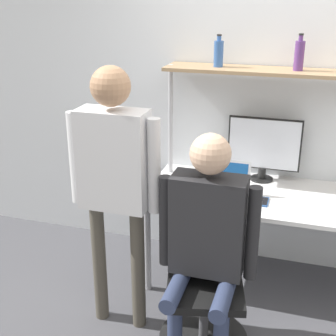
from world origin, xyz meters
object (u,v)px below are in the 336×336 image
at_px(cell_phone, 263,202).
at_px(bottle_blue, 219,53).
at_px(person_seated, 207,231).
at_px(bottle_purple, 299,55).
at_px(person_standing, 114,169).
at_px(monitor, 264,146).
at_px(office_chair, 204,305).
at_px(laptop, 228,188).

distance_m(cell_phone, bottle_blue, 1.09).
bearing_deg(person_seated, cell_phone, 67.95).
bearing_deg(bottle_purple, person_standing, -136.45).
distance_m(monitor, bottle_blue, 0.77).
relative_size(office_chair, person_standing, 0.52).
relative_size(cell_phone, office_chair, 0.17).
relative_size(monitor, person_standing, 0.31).
height_order(monitor, bottle_purple, bottle_purple).
bearing_deg(person_seated, bottle_blue, 99.40).
bearing_deg(office_chair, person_seated, -76.87).
relative_size(laptop, bottle_blue, 1.26).
relative_size(person_seated, bottle_blue, 6.19).
height_order(office_chair, person_standing, person_standing).
height_order(office_chair, person_seated, person_seated).
height_order(monitor, cell_phone, monitor).
bearing_deg(bottle_purple, person_seated, -111.31).
distance_m(office_chair, person_seated, 0.55).
distance_m(person_seated, person_standing, 0.66).
height_order(monitor, office_chair, monitor).
height_order(monitor, person_standing, person_standing).
distance_m(monitor, office_chair, 1.27).
relative_size(monitor, person_seated, 0.39).
relative_size(person_seated, person_standing, 0.81).
bearing_deg(person_standing, office_chair, -2.11).
relative_size(person_standing, bottle_blue, 7.67).
bearing_deg(office_chair, bottle_purple, 67.35).
distance_m(laptop, office_chair, 0.82).
bearing_deg(monitor, cell_phone, -81.80).
relative_size(monitor, cell_phone, 3.61).
bearing_deg(bottle_blue, person_standing, -114.65).
xyz_separation_m(monitor, bottle_purple, (0.19, -0.05, 0.69)).
bearing_deg(office_chair, person_standing, 177.89).
bearing_deg(person_seated, office_chair, 103.13).
height_order(monitor, laptop, monitor).
xyz_separation_m(person_seated, person_standing, (-0.59, 0.06, 0.29)).
height_order(laptop, person_seated, person_seated).
bearing_deg(bottle_purple, bottle_blue, 180.00).
bearing_deg(laptop, bottle_purple, 41.30).
xyz_separation_m(monitor, person_seated, (-0.20, -1.05, -0.19)).
bearing_deg(bottle_blue, bottle_purple, 0.00).
relative_size(bottle_blue, bottle_purple, 0.92).
bearing_deg(cell_phone, bottle_purple, 70.02).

